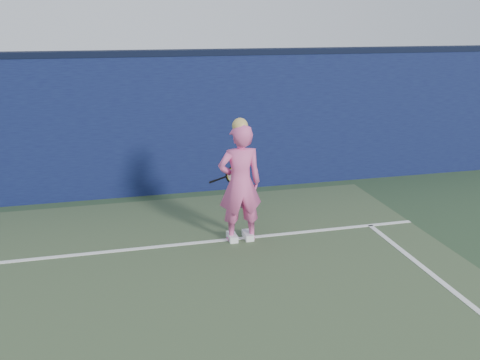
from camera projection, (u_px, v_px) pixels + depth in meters
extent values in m
cube|color=#0D1139|center=(56.00, 131.00, 8.85)|extent=(24.00, 0.40, 2.50)
cube|color=black|center=(48.00, 55.00, 8.46)|extent=(24.00, 0.42, 0.10)
imported|color=#DF5798|center=(240.00, 184.00, 7.25)|extent=(0.64, 0.42, 1.74)
sphere|color=tan|center=(240.00, 126.00, 7.00)|extent=(0.22, 0.22, 0.22)
cube|color=white|center=(248.00, 235.00, 7.53)|extent=(0.12, 0.28, 0.10)
cube|color=white|center=(232.00, 237.00, 7.47)|extent=(0.12, 0.28, 0.10)
torus|color=black|center=(233.00, 175.00, 7.66)|extent=(0.27, 0.12, 0.27)
torus|color=#C2CF13|center=(233.00, 175.00, 7.66)|extent=(0.22, 0.09, 0.22)
cylinder|color=beige|center=(233.00, 175.00, 7.66)|extent=(0.22, 0.08, 0.22)
cylinder|color=black|center=(220.00, 179.00, 7.64)|extent=(0.25, 0.05, 0.09)
cylinder|color=black|center=(213.00, 181.00, 7.63)|extent=(0.11, 0.04, 0.06)
cube|color=white|center=(48.00, 258.00, 6.91)|extent=(11.00, 0.08, 0.01)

